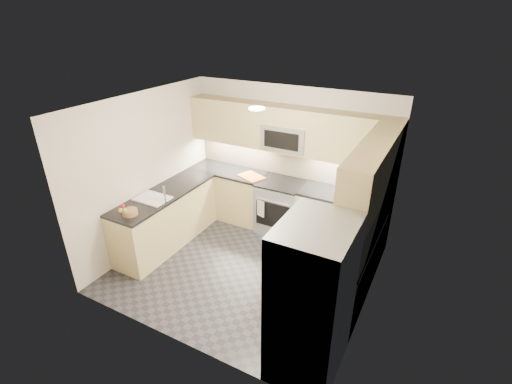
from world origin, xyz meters
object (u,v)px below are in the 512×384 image
at_px(gas_range, 281,207).
at_px(refrigerator, 312,300).
at_px(utensil_bowl, 357,193).
at_px(cutting_board, 251,176).
at_px(fruit_basket, 130,212).
at_px(microwave, 286,137).

relative_size(gas_range, refrigerator, 0.51).
distance_m(refrigerator, utensil_bowl, 2.44).
bearing_deg(utensil_bowl, gas_range, -179.97).
height_order(utensil_bowl, cutting_board, utensil_bowl).
bearing_deg(gas_range, fruit_basket, -125.17).
height_order(refrigerator, utensil_bowl, refrigerator).
xyz_separation_m(gas_range, cutting_board, (-0.56, -0.05, 0.49)).
height_order(gas_range, fruit_basket, fruit_basket).
xyz_separation_m(microwave, fruit_basket, (-1.44, -2.17, -0.72)).
bearing_deg(cutting_board, fruit_basket, -113.89).
distance_m(gas_range, refrigerator, 2.86).
height_order(gas_range, microwave, microwave).
xyz_separation_m(refrigerator, fruit_basket, (-2.89, 0.38, 0.08)).
bearing_deg(refrigerator, gas_range, 120.88).
xyz_separation_m(gas_range, microwave, (0.00, 0.12, 1.24)).
xyz_separation_m(gas_range, refrigerator, (1.45, -2.43, 0.45)).
height_order(microwave, utensil_bowl, microwave).
distance_m(gas_range, microwave, 1.25).
xyz_separation_m(utensil_bowl, cutting_board, (-1.83, -0.05, -0.07)).
bearing_deg(gas_range, microwave, 90.00).
bearing_deg(cutting_board, refrigerator, -49.76).
bearing_deg(fruit_basket, gas_range, 54.83).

